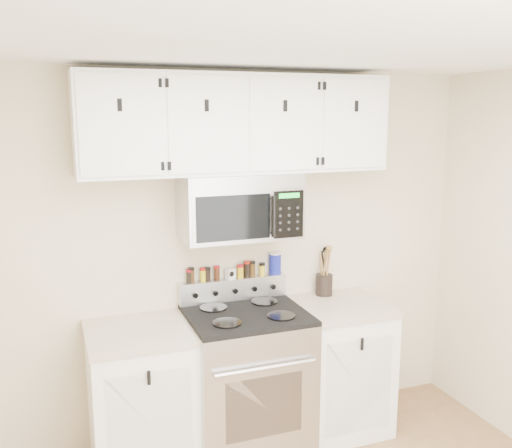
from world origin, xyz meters
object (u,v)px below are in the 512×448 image
Objects in this scene: microwave at (240,206)px; utensil_crock at (324,283)px; range at (247,379)px; salt_canister at (275,263)px.

utensil_crock is (0.68, 0.11, -0.62)m from microwave.
microwave is 2.15× the size of utensil_crock.
range is 0.89m from utensil_crock.
microwave is 0.57m from salt_canister.
salt_canister is at bearing 26.37° from microwave.
salt_canister reaches higher than range.
salt_canister is at bearing 41.94° from range.
microwave is 4.87× the size of salt_canister.
utensil_crock reaches higher than range.
utensil_crock is at bearing 18.89° from range.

